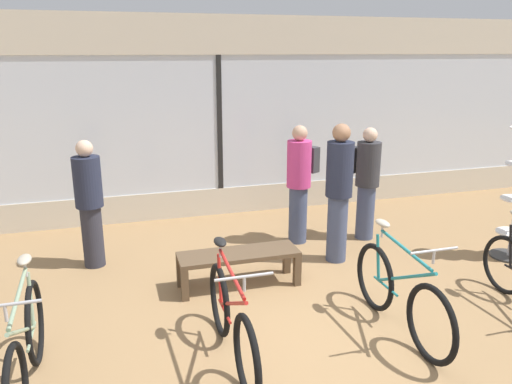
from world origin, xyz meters
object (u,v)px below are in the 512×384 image
object	(u,v)px
bicycle_right	(400,295)
customer_mid_floor	(339,190)
bicycle_left	(231,322)
customer_near_bench	(300,180)
customer_by_window	(366,180)
display_bench	(239,258)
customer_near_rack	(89,202)
bicycle_far_left	(26,350)

from	to	relation	value
bicycle_right	customer_mid_floor	bearing A→B (deg)	84.67
bicycle_left	customer_near_bench	world-z (taller)	customer_near_bench
bicycle_left	customer_by_window	world-z (taller)	customer_by_window
display_bench	customer_near_bench	size ratio (longest dim) A/B	0.83
bicycle_left	bicycle_right	world-z (taller)	bicycle_right
display_bench	customer_near_rack	world-z (taller)	customer_near_rack
bicycle_far_left	bicycle_left	size ratio (longest dim) A/B	1.04
customer_mid_floor	customer_by_window	bearing A→B (deg)	40.89
customer_near_rack	customer_mid_floor	distance (m)	3.13
customer_by_window	customer_near_rack	bearing A→B (deg)	178.71
bicycle_left	customer_by_window	xyz separation A→B (m)	(2.58, 2.41, 0.49)
bicycle_right	customer_near_rack	bearing A→B (deg)	139.32
customer_by_window	customer_near_bench	size ratio (longest dim) A/B	0.97
bicycle_right	customer_by_window	size ratio (longest dim) A/B	1.04
bicycle_right	customer_near_rack	distance (m)	3.83
customer_by_window	customer_near_bench	bearing A→B (deg)	172.43
bicycle_left	customer_near_rack	distance (m)	2.81
bicycle_far_left	customer_mid_floor	size ratio (longest dim) A/B	0.97
bicycle_left	customer_mid_floor	bearing A→B (deg)	43.79
bicycle_right	customer_by_window	xyz separation A→B (m)	(0.90, 2.39, 0.49)
bicycle_left	customer_by_window	distance (m)	3.57
bicycle_left	display_bench	size ratio (longest dim) A/B	1.21
bicycle_right	customer_near_bench	distance (m)	2.57
customer_near_rack	customer_mid_floor	bearing A→B (deg)	-13.36
bicycle_left	bicycle_right	distance (m)	1.68
customer_mid_floor	bicycle_left	bearing A→B (deg)	-136.21
customer_near_bench	bicycle_right	bearing A→B (deg)	-88.42
bicycle_left	customer_mid_floor	world-z (taller)	customer_mid_floor
bicycle_far_left	bicycle_left	distance (m)	1.65
bicycle_far_left	customer_near_bench	world-z (taller)	customer_near_bench
customer_near_rack	customer_by_window	distance (m)	3.78
bicycle_far_left	customer_mid_floor	distance (m)	3.95
bicycle_far_left	customer_near_rack	xyz separation A→B (m)	(0.45, 2.48, 0.45)
display_bench	customer_by_window	bearing A→B (deg)	24.87
display_bench	customer_mid_floor	bearing A→B (deg)	14.24
bicycle_right	display_bench	bearing A→B (deg)	131.89
customer_by_window	customer_near_bench	world-z (taller)	customer_near_bench
bicycle_right	customer_mid_floor	distance (m)	1.85
bicycle_far_left	customer_near_bench	bearing A→B (deg)	37.77
display_bench	customer_near_rack	size ratio (longest dim) A/B	0.86
customer_by_window	customer_mid_floor	xyz separation A→B (m)	(-0.74, -0.64, 0.08)
bicycle_left	display_bench	xyz separation A→B (m)	(0.43, 1.41, -0.04)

